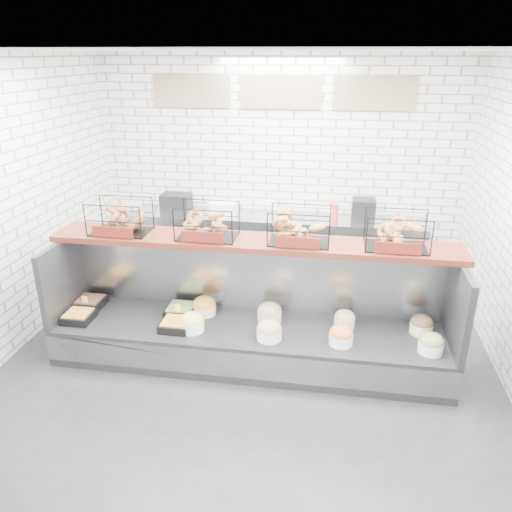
# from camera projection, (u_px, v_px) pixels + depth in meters

# --- Properties ---
(ground) EXTENTS (5.50, 5.50, 0.00)m
(ground) POSITION_uv_depth(u_px,v_px,m) (244.00, 376.00, 4.96)
(ground) COLOR black
(ground) RESTS_ON ground
(room_shell) EXTENTS (5.02, 5.51, 3.01)m
(room_shell) POSITION_uv_depth(u_px,v_px,m) (254.00, 158.00, 4.73)
(room_shell) COLOR white
(room_shell) RESTS_ON ground
(display_case) EXTENTS (4.00, 0.90, 1.20)m
(display_case) POSITION_uv_depth(u_px,v_px,m) (251.00, 330.00, 5.15)
(display_case) COLOR black
(display_case) RESTS_ON ground
(bagel_shelf) EXTENTS (4.10, 0.50, 0.40)m
(bagel_shelf) POSITION_uv_depth(u_px,v_px,m) (253.00, 228.00, 4.91)
(bagel_shelf) COLOR #40140D
(bagel_shelf) RESTS_ON display_case
(prep_counter) EXTENTS (4.00, 0.60, 1.20)m
(prep_counter) POSITION_uv_depth(u_px,v_px,m) (275.00, 245.00, 7.01)
(prep_counter) COLOR #93969B
(prep_counter) RESTS_ON ground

